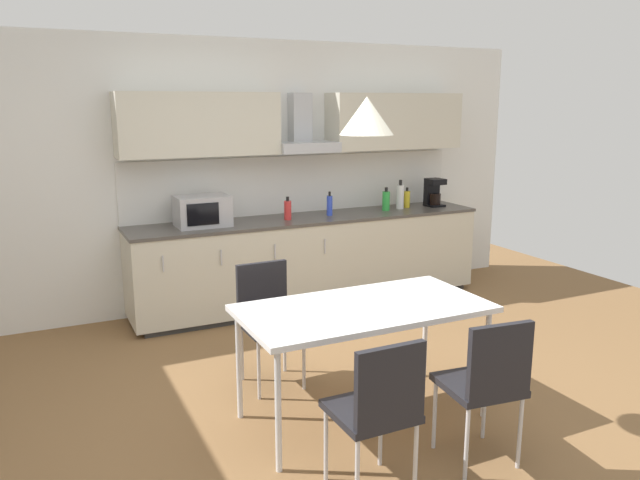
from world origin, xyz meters
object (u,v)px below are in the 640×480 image
(bottle_green, at_px, (386,201))
(bottle_blue, at_px, (330,205))
(chair_near_left, at_px, (379,403))
(bottle_red, at_px, (288,210))
(bottle_white, at_px, (400,197))
(coffee_maker, at_px, (434,192))
(chair_near_right, at_px, (488,377))
(chair_far_left, at_px, (267,311))
(pendant_lamp, at_px, (367,116))
(microwave, at_px, (202,211))
(dining_table, at_px, (364,313))
(bottle_yellow, at_px, (407,199))

(bottle_green, bearing_deg, bottle_blue, -179.15)
(bottle_green, height_order, chair_near_left, bottle_green)
(bottle_red, bearing_deg, bottle_white, 2.83)
(coffee_maker, bearing_deg, bottle_blue, -178.32)
(bottle_blue, height_order, chair_near_right, bottle_blue)
(bottle_blue, bearing_deg, chair_near_right, -100.32)
(coffee_maker, distance_m, chair_near_left, 4.03)
(bottle_green, xyz_separation_m, chair_far_left, (-1.91, -1.51, -0.46))
(coffee_maker, bearing_deg, pendant_lamp, -133.27)
(chair_near_right, bearing_deg, coffee_maker, 59.23)
(bottle_white, xyz_separation_m, chair_near_right, (-1.41, -3.09, -0.49))
(microwave, bearing_deg, bottle_red, -3.18)
(bottle_green, xyz_separation_m, dining_table, (-1.56, -2.29, -0.28))
(coffee_maker, distance_m, bottle_green, 0.62)
(pendant_lamp, bearing_deg, dining_table, 26.57)
(microwave, distance_m, dining_table, 2.35)
(bottle_yellow, xyz_separation_m, dining_table, (-1.86, -2.35, -0.27))
(bottle_blue, xyz_separation_m, chair_near_left, (-1.25, -3.06, -0.46))
(coffee_maker, relative_size, bottle_yellow, 1.38)
(microwave, bearing_deg, chair_near_right, -76.51)
(bottle_white, distance_m, bottle_blue, 0.85)
(coffee_maker, relative_size, dining_table, 0.19)
(bottle_red, bearing_deg, chair_near_right, -91.69)
(dining_table, xyz_separation_m, chair_near_left, (-0.35, -0.78, -0.18))
(chair_far_left, relative_size, chair_near_right, 1.00)
(microwave, bearing_deg, bottle_blue, -0.50)
(bottle_blue, xyz_separation_m, pendant_lamp, (-0.90, -2.28, 0.93))
(bottle_red, bearing_deg, microwave, 176.82)
(chair_near_left, bearing_deg, microwave, 90.88)
(bottle_white, distance_m, chair_near_right, 3.43)
(bottle_white, height_order, pendant_lamp, pendant_lamp)
(microwave, height_order, bottle_yellow, microwave)
(chair_far_left, distance_m, chair_near_left, 1.55)
(chair_near_left, bearing_deg, pendant_lamp, 65.84)
(bottle_red, bearing_deg, dining_table, -100.82)
(microwave, xyz_separation_m, pendant_lamp, (0.40, -2.29, 0.89))
(bottle_red, bearing_deg, bottle_blue, 4.22)
(dining_table, height_order, pendant_lamp, pendant_lamp)
(bottle_white, distance_m, chair_near_left, 3.76)
(chair_far_left, xyz_separation_m, pendant_lamp, (0.35, -0.78, 1.39))
(bottle_white, bearing_deg, microwave, -179.48)
(bottle_white, height_order, chair_near_left, bottle_white)
(microwave, distance_m, coffee_maker, 2.58)
(microwave, bearing_deg, pendant_lamp, -80.21)
(coffee_maker, bearing_deg, microwave, -179.41)
(bottle_white, xyz_separation_m, dining_table, (-1.75, -2.31, -0.31))
(bottle_blue, bearing_deg, bottle_yellow, 4.23)
(chair_far_left, bearing_deg, microwave, 91.70)
(bottle_blue, relative_size, chair_near_left, 0.28)
(chair_near_right, height_order, pendant_lamp, pendant_lamp)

